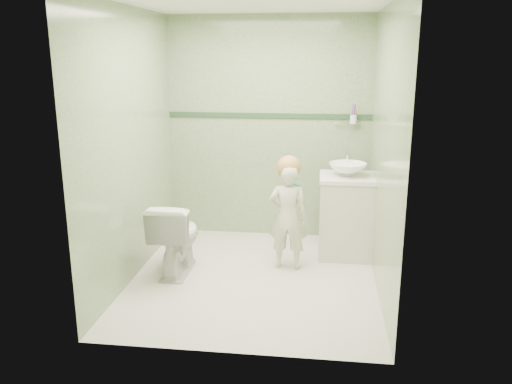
# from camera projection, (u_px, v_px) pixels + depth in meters

# --- Properties ---
(ground) EXTENTS (2.50, 2.50, 0.00)m
(ground) POSITION_uv_depth(u_px,v_px,m) (254.00, 278.00, 4.79)
(ground) COLOR beige
(ground) RESTS_ON ground
(room_shell) EXTENTS (2.50, 2.54, 2.40)m
(room_shell) POSITION_uv_depth(u_px,v_px,m) (254.00, 149.00, 4.49)
(room_shell) COLOR gray
(room_shell) RESTS_ON ground
(trim_stripe) EXTENTS (2.20, 0.02, 0.05)m
(trim_stripe) POSITION_uv_depth(u_px,v_px,m) (269.00, 115.00, 5.64)
(trim_stripe) COLOR #26442A
(trim_stripe) RESTS_ON room_shell
(vanity) EXTENTS (0.52, 0.50, 0.80)m
(vanity) POSITION_uv_depth(u_px,v_px,m) (345.00, 217.00, 5.26)
(vanity) COLOR beige
(vanity) RESTS_ON ground
(counter) EXTENTS (0.54, 0.52, 0.04)m
(counter) POSITION_uv_depth(u_px,v_px,m) (347.00, 178.00, 5.16)
(counter) COLOR white
(counter) RESTS_ON vanity
(basin) EXTENTS (0.37, 0.37, 0.13)m
(basin) POSITION_uv_depth(u_px,v_px,m) (348.00, 169.00, 5.13)
(basin) COLOR white
(basin) RESTS_ON counter
(faucet) EXTENTS (0.03, 0.13, 0.18)m
(faucet) POSITION_uv_depth(u_px,v_px,m) (347.00, 158.00, 5.29)
(faucet) COLOR silver
(faucet) RESTS_ON counter
(cup_holder) EXTENTS (0.26, 0.07, 0.21)m
(cup_holder) POSITION_uv_depth(u_px,v_px,m) (353.00, 119.00, 5.48)
(cup_holder) COLOR silver
(cup_holder) RESTS_ON room_shell
(toilet) EXTENTS (0.39, 0.68, 0.69)m
(toilet) POSITION_uv_depth(u_px,v_px,m) (176.00, 237.00, 4.86)
(toilet) COLOR white
(toilet) RESTS_ON ground
(toddler) EXTENTS (0.38, 0.26, 1.01)m
(toddler) POSITION_uv_depth(u_px,v_px,m) (288.00, 217.00, 4.92)
(toddler) COLOR silver
(toddler) RESTS_ON ground
(hair_cap) EXTENTS (0.23, 0.23, 0.23)m
(hair_cap) POSITION_uv_depth(u_px,v_px,m) (289.00, 168.00, 4.82)
(hair_cap) COLOR #B08047
(hair_cap) RESTS_ON toddler
(teal_toothbrush) EXTENTS (0.11, 0.13, 0.08)m
(teal_toothbrush) POSITION_uv_depth(u_px,v_px,m) (295.00, 184.00, 4.70)
(teal_toothbrush) COLOR #058257
(teal_toothbrush) RESTS_ON toddler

